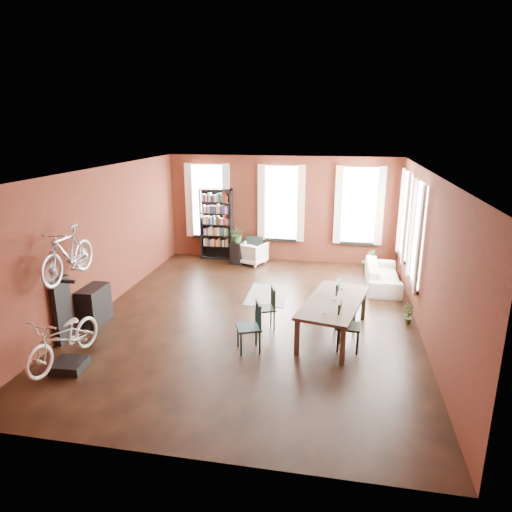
% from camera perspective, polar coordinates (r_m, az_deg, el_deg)
% --- Properties ---
extents(room, '(9.00, 9.04, 3.22)m').
position_cam_1_polar(room, '(10.06, 1.71, 4.87)').
color(room, black).
rests_on(room, ground).
extents(dining_table, '(1.46, 2.38, 0.76)m').
position_cam_1_polar(dining_table, '(9.31, 9.62, -7.68)').
color(dining_table, brown).
rests_on(dining_table, ground).
extents(dining_chair_a, '(0.57, 0.57, 0.94)m').
position_cam_1_polar(dining_chair_a, '(8.59, -0.93, -8.90)').
color(dining_chair_a, '#1B3B3D').
rests_on(dining_chair_a, ground).
extents(dining_chair_b, '(0.52, 0.52, 0.88)m').
position_cam_1_polar(dining_chair_b, '(9.51, 1.11, -6.54)').
color(dining_chair_b, black).
rests_on(dining_chair_b, ground).
extents(dining_chair_c, '(0.48, 0.48, 0.95)m').
position_cam_1_polar(dining_chair_c, '(8.81, 11.54, -8.56)').
color(dining_chair_c, black).
rests_on(dining_chair_c, ground).
extents(dining_chair_d, '(0.49, 0.49, 0.98)m').
position_cam_1_polar(dining_chair_d, '(9.70, 11.20, -6.05)').
color(dining_chair_d, '#1A3A3A').
rests_on(dining_chair_d, ground).
extents(bookshelf, '(1.00, 0.32, 2.20)m').
position_cam_1_polar(bookshelf, '(14.27, -4.95, 3.99)').
color(bookshelf, black).
rests_on(bookshelf, ground).
extents(white_armchair, '(0.91, 0.89, 0.73)m').
position_cam_1_polar(white_armchair, '(13.82, -0.43, 0.50)').
color(white_armchair, white).
rests_on(white_armchair, ground).
extents(cream_sofa, '(0.61, 2.08, 0.81)m').
position_cam_1_polar(cream_sofa, '(12.36, 15.60, -1.85)').
color(cream_sofa, beige).
rests_on(cream_sofa, ground).
extents(striped_rug, '(0.99, 1.56, 0.01)m').
position_cam_1_polar(striped_rug, '(11.41, 1.43, -4.88)').
color(striped_rug, black).
rests_on(striped_rug, ground).
extents(bike_trainer, '(0.57, 0.57, 0.15)m').
position_cam_1_polar(bike_trainer, '(8.78, -22.26, -12.52)').
color(bike_trainer, black).
rests_on(bike_trainer, ground).
extents(bike_wall_rack, '(0.16, 0.60, 1.30)m').
position_cam_1_polar(bike_wall_rack, '(9.62, -22.98, -6.26)').
color(bike_wall_rack, black).
rests_on(bike_wall_rack, ground).
extents(console_table, '(0.40, 0.80, 0.80)m').
position_cam_1_polar(console_table, '(10.35, -19.57, -5.80)').
color(console_table, black).
rests_on(console_table, ground).
extents(plant_stand, '(0.39, 0.39, 0.67)m').
position_cam_1_polar(plant_stand, '(13.83, -2.41, 0.37)').
color(plant_stand, black).
rests_on(plant_stand, ground).
extents(plant_by_sofa, '(0.45, 0.71, 0.30)m').
position_cam_1_polar(plant_by_sofa, '(13.54, 13.81, -1.27)').
color(plant_by_sofa, '#316227').
rests_on(plant_by_sofa, ground).
extents(plant_small, '(0.47, 0.52, 0.17)m').
position_cam_1_polar(plant_small, '(10.34, 18.46, -7.62)').
color(plant_small, '#366026').
rests_on(plant_small, ground).
extents(bicycle_floor, '(0.72, 0.98, 1.72)m').
position_cam_1_polar(bicycle_floor, '(8.39, -23.17, -6.88)').
color(bicycle_floor, beige).
rests_on(bicycle_floor, bike_trainer).
extents(bicycle_hung, '(0.47, 1.00, 1.66)m').
position_cam_1_polar(bicycle_hung, '(9.05, -22.68, 2.29)').
color(bicycle_hung, '#A5A8AD').
rests_on(bicycle_hung, bike_wall_rack).
extents(plant_on_stand, '(0.56, 0.60, 0.40)m').
position_cam_1_polar(plant_on_stand, '(13.71, -2.31, 2.55)').
color(plant_on_stand, '#235221').
rests_on(plant_on_stand, plant_stand).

